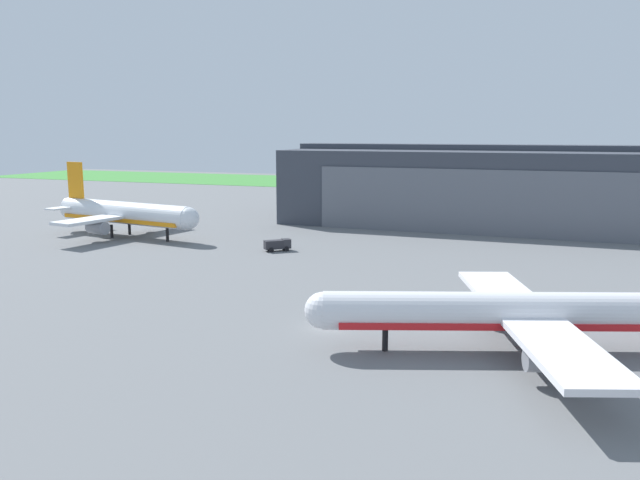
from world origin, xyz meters
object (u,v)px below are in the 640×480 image
at_px(airliner_far_left, 125,214).
at_px(stair_truck, 278,245).
at_px(airliner_near_right, 520,313).
at_px(maintenance_hangar, 496,187).

height_order(airliner_far_left, stair_truck, airliner_far_left).
relative_size(airliner_far_left, airliner_near_right, 0.95).
height_order(maintenance_hangar, airliner_far_left, maintenance_hangar).
bearing_deg(maintenance_hangar, stair_truck, -123.91).
bearing_deg(airliner_far_left, airliner_near_right, -28.61).
bearing_deg(airliner_near_right, airliner_far_left, 151.39).
bearing_deg(airliner_far_left, maintenance_hangar, 33.80).
relative_size(airliner_far_left, stair_truck, 7.96).
bearing_deg(stair_truck, airliner_near_right, -42.25).
relative_size(maintenance_hangar, stair_truck, 20.10).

